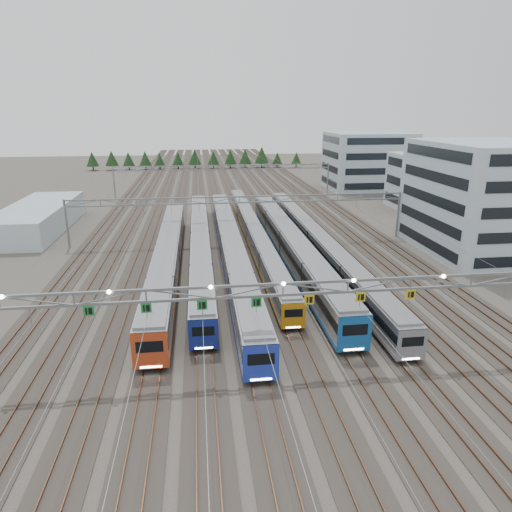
{
  "coord_description": "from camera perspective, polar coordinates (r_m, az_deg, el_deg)",
  "views": [
    {
      "loc": [
        -6.67,
        -34.76,
        21.59
      ],
      "look_at": [
        0.39,
        21.0,
        3.5
      ],
      "focal_mm": 32.0,
      "sensor_mm": 36.0,
      "label": 1
    }
  ],
  "objects": [
    {
      "name": "gantry_far",
      "position": [
        120.91,
        -4.06,
        10.58
      ],
      "size": [
        56.36,
        0.36,
        8.0
      ],
      "color": "gray",
      "rests_on": "ground"
    },
    {
      "name": "ground",
      "position": [
        41.46,
        3.21,
        -13.57
      ],
      "size": [
        400.0,
        400.0,
        0.0
      ],
      "primitive_type": "plane",
      "color": "#47423A",
      "rests_on": "ground"
    },
    {
      "name": "train_d",
      "position": [
        77.02,
        -0.32,
        3.02
      ],
      "size": [
        2.53,
        66.73,
        3.28
      ],
      "color": "black",
      "rests_on": "ground"
    },
    {
      "name": "train_a",
      "position": [
        64.4,
        -10.95,
        0.04
      ],
      "size": [
        3.08,
        53.25,
        4.02
      ],
      "color": "black",
      "rests_on": "ground"
    },
    {
      "name": "gantry_mid",
      "position": [
        76.58,
        -2.08,
        6.38
      ],
      "size": [
        56.36,
        0.36,
        8.0
      ],
      "color": "gray",
      "rests_on": "ground"
    },
    {
      "name": "train_c",
      "position": [
        67.94,
        -3.18,
        1.23
      ],
      "size": [
        2.98,
        66.65,
        3.89
      ],
      "color": "black",
      "rests_on": "ground"
    },
    {
      "name": "gantry_near",
      "position": [
        38.14,
        3.35,
        -4.55
      ],
      "size": [
        56.36,
        0.61,
        8.08
      ],
      "color": "gray",
      "rests_on": "ground"
    },
    {
      "name": "train_f",
      "position": [
        72.04,
        7.48,
        1.92
      ],
      "size": [
        2.72,
        67.48,
        3.54
      ],
      "color": "black",
      "rests_on": "ground"
    },
    {
      "name": "train_e",
      "position": [
        69.12,
        4.28,
        1.61
      ],
      "size": [
        3.18,
        59.45,
        4.15
      ],
      "color": "black",
      "rests_on": "ground"
    },
    {
      "name": "track_bed",
      "position": [
        136.42,
        -4.39,
        9.32
      ],
      "size": [
        54.0,
        260.0,
        5.42
      ],
      "color": "#2D2823",
      "rests_on": "ground"
    },
    {
      "name": "depot_bldg_south",
      "position": [
        79.5,
        26.75,
        6.47
      ],
      "size": [
        18.0,
        22.0,
        17.02
      ],
      "primitive_type": "cube",
      "color": "#A5BEC5",
      "rests_on": "ground"
    },
    {
      "name": "depot_bldg_mid",
      "position": [
        109.54,
        20.84,
        8.58
      ],
      "size": [
        14.0,
        16.0,
        12.26
      ],
      "primitive_type": "cube",
      "color": "#A5BEC5",
      "rests_on": "ground"
    },
    {
      "name": "train_b",
      "position": [
        71.05,
        -7.0,
        1.74
      ],
      "size": [
        2.76,
        61.8,
        3.59
      ],
      "color": "black",
      "rests_on": "ground"
    },
    {
      "name": "west_shed",
      "position": [
        94.64,
        -25.57,
        4.34
      ],
      "size": [
        10.0,
        30.0,
        4.66
      ],
      "primitive_type": "cube",
      "color": "#A5BEC5",
      "rests_on": "ground"
    },
    {
      "name": "treeline",
      "position": [
        177.91,
        -7.52,
        12.1
      ],
      "size": [
        81.2,
        5.6,
        7.02
      ],
      "color": "#332114",
      "rests_on": "ground"
    },
    {
      "name": "depot_bldg_north",
      "position": [
        134.84,
        13.81,
        11.45
      ],
      "size": [
        22.0,
        18.0,
        15.51
      ],
      "primitive_type": "cube",
      "color": "#A5BEC5",
      "rests_on": "ground"
    }
  ]
}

